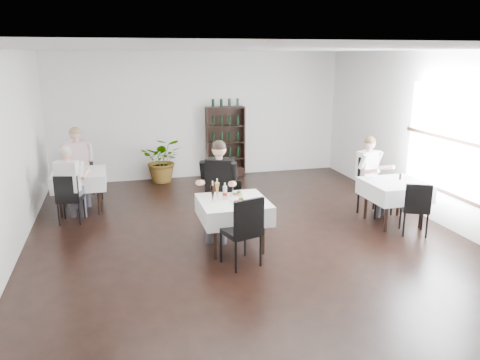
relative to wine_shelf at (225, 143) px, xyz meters
name	(u,v)px	position (x,y,z in m)	size (l,w,h in m)	color
room_shell	(253,152)	(-0.60, -4.31, 0.65)	(9.00, 9.00, 9.00)	black
window_right	(449,142)	(2.88, -4.31, 0.65)	(0.06, 2.30, 1.85)	white
wine_shelf	(225,143)	(0.00, 0.00, 0.00)	(0.90, 0.28, 1.75)	black
main_table	(233,209)	(-0.90, -4.31, -0.23)	(1.03, 1.03, 0.77)	black
left_table	(79,179)	(-3.30, -1.81, -0.23)	(0.98, 0.98, 0.77)	black
right_table	(394,190)	(2.10, -4.01, -0.23)	(0.98, 0.98, 0.77)	black
potted_tree	(163,160)	(-1.54, -0.11, -0.32)	(0.96, 0.83, 1.06)	#2B581E
main_chair_far	(229,204)	(-0.81, -3.65, -0.35)	(0.52, 0.52, 0.88)	black
main_chair_near	(244,227)	(-0.93, -5.02, -0.26)	(0.59, 0.59, 1.03)	black
left_chair_far	(83,168)	(-3.27, -0.97, -0.20)	(0.68, 0.68, 1.13)	black
left_chair_near	(69,196)	(-3.44, -2.53, -0.33)	(0.48, 0.48, 0.90)	black
right_chair_far	(373,181)	(2.03, -3.41, -0.23)	(0.62, 0.62, 1.09)	black
right_chair_near	(416,205)	(2.13, -4.60, -0.33)	(0.55, 0.55, 0.91)	black
diner_main	(219,182)	(-1.02, -3.81, 0.08)	(0.71, 0.75, 1.60)	#3E3D45
diner_left_far	(78,160)	(-3.34, -1.33, 0.05)	(0.61, 0.63, 1.55)	#3E3D45
diner_left_near	(69,178)	(-3.41, -2.46, -0.03)	(0.59, 0.63, 1.41)	#3E3D45
diner_right_far	(371,169)	(2.00, -3.37, 0.00)	(0.65, 0.68, 1.46)	#3E3D45
plate_far	(237,194)	(-0.77, -4.07, -0.06)	(0.27, 0.27, 0.07)	white
plate_near	(240,202)	(-0.84, -4.45, -0.06)	(0.25, 0.25, 0.07)	white
pilsner_dark	(213,193)	(-1.22, -4.32, 0.06)	(0.08, 0.08, 0.33)	black
pilsner_lager	(217,191)	(-1.13, -4.19, 0.06)	(0.08, 0.08, 0.33)	#BE8D30
coke_bottle	(225,193)	(-1.02, -4.26, 0.03)	(0.07, 0.07, 0.27)	silver
napkin_cutlery	(257,201)	(-0.57, -4.46, -0.07)	(0.23, 0.21, 0.02)	black
pepper_mill	(400,177)	(2.27, -3.91, -0.02)	(0.04, 0.04, 0.11)	black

